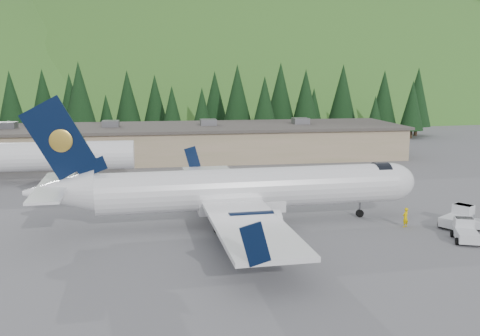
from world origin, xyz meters
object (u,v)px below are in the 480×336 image
at_px(baggage_tug_b, 480,222).
at_px(terminal_building, 177,142).
at_px(airliner, 239,190).
at_px(baggage_tug_a, 459,217).
at_px(ramp_worker, 405,217).
at_px(baggage_tug_c, 465,231).
at_px(second_airliner, 18,156).

relative_size(baggage_tug_b, terminal_building, 0.04).
distance_m(airliner, baggage_tug_a, 19.49).
relative_size(airliner, baggage_tug_a, 9.16).
bearing_deg(ramp_worker, baggage_tug_c, 97.28).
distance_m(baggage_tug_b, baggage_tug_c, 3.79).
height_order(baggage_tug_c, terminal_building, terminal_building).
bearing_deg(baggage_tug_a, baggage_tug_b, -80.06).
distance_m(baggage_tug_b, terminal_building, 49.46).
xyz_separation_m(baggage_tug_a, baggage_tug_b, (1.21, -1.27, -0.15)).
bearing_deg(ramp_worker, baggage_tug_b, 134.64).
bearing_deg(baggage_tug_c, terminal_building, 45.57).
bearing_deg(ramp_worker, second_airliner, -61.94).
bearing_deg(second_airliner, baggage_tug_c, -35.65).
xyz_separation_m(second_airliner, ramp_worker, (38.16, -25.28, -2.45)).
bearing_deg(baggage_tug_a, baggage_tug_c, -147.50).
bearing_deg(baggage_tug_c, airliner, 87.02).
relative_size(second_airliner, terminal_building, 0.39).
height_order(baggage_tug_b, baggage_tug_c, baggage_tug_c).
distance_m(second_airliner, baggage_tug_c, 50.81).
bearing_deg(terminal_building, baggage_tug_a, -61.22).
distance_m(baggage_tug_c, ramp_worker, 5.28).
xyz_separation_m(airliner, ramp_worker, (14.26, -3.24, -2.23)).
bearing_deg(baggage_tug_c, second_airliner, 74.85).
xyz_separation_m(airliner, second_airliner, (-23.90, 22.04, 0.22)).
relative_size(airliner, terminal_building, 0.49).
height_order(airliner, baggage_tug_b, airliner).
distance_m(airliner, second_airliner, 32.52).
bearing_deg(baggage_tug_b, second_airliner, 177.23).
distance_m(second_airliner, ramp_worker, 45.84).
distance_m(second_airliner, baggage_tug_b, 51.83).
relative_size(second_airliner, baggage_tug_a, 7.20).
height_order(baggage_tug_a, terminal_building, terminal_building).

